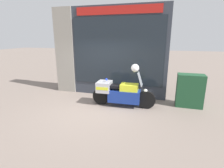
# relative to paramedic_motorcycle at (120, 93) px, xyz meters

# --- Properties ---
(ground_plane) EXTENTS (60.00, 60.00, 0.00)m
(ground_plane) POSITION_rel_paramedic_motorcycle_xyz_m (-0.84, -0.72, -0.53)
(ground_plane) COLOR gray
(shop_building) EXTENTS (5.03, 0.55, 3.80)m
(shop_building) POSITION_rel_paramedic_motorcycle_xyz_m (-1.22, 1.28, 1.38)
(shop_building) COLOR #333842
(shop_building) RESTS_ON ground
(window_display) EXTENTS (3.67, 0.30, 1.95)m
(window_display) POSITION_rel_paramedic_motorcycle_xyz_m (-0.45, 1.31, -0.06)
(window_display) COLOR slate
(window_display) RESTS_ON ground
(paramedic_motorcycle) EXTENTS (2.38, 0.64, 1.34)m
(paramedic_motorcycle) POSITION_rel_paramedic_motorcycle_xyz_m (0.00, 0.00, 0.00)
(paramedic_motorcycle) COLOR black
(paramedic_motorcycle) RESTS_ON ground
(utility_cabinet) EXTENTS (0.94, 0.51, 1.23)m
(utility_cabinet) POSITION_rel_paramedic_motorcycle_xyz_m (2.51, 0.70, 0.09)
(utility_cabinet) COLOR #1E4C2D
(utility_cabinet) RESTS_ON ground
(white_helmet) EXTENTS (0.29, 0.29, 0.29)m
(white_helmet) POSITION_rel_paramedic_motorcycle_xyz_m (0.54, 0.02, 0.96)
(white_helmet) COLOR white
(white_helmet) RESTS_ON paramedic_motorcycle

